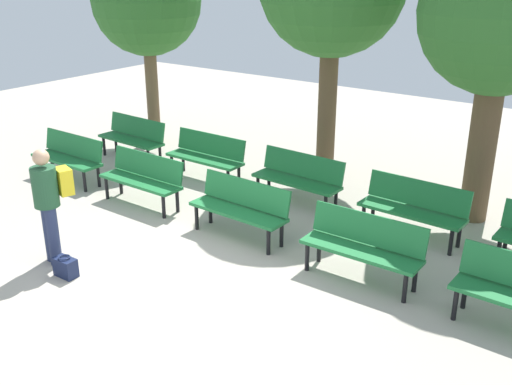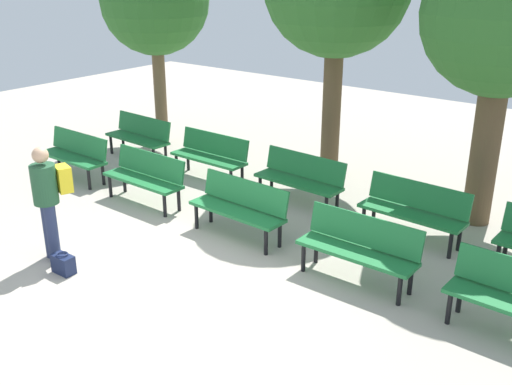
{
  "view_description": "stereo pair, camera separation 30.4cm",
  "coord_description": "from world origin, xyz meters",
  "px_view_note": "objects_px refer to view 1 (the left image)",
  "views": [
    {
      "loc": [
        5.1,
        -5.01,
        3.98
      ],
      "look_at": [
        0.0,
        2.06,
        0.55
      ],
      "focal_mm": 42.03,
      "sensor_mm": 36.0,
      "label": 1
    },
    {
      "loc": [
        5.34,
        -4.82,
        3.98
      ],
      "look_at": [
        0.0,
        2.06,
        0.55
      ],
      "focal_mm": 42.03,
      "sensor_mm": 36.0,
      "label": 2
    }
  ],
  "objects_px": {
    "tree_3": "(147,1)",
    "visitor_with_backpack": "(49,199)",
    "bench_r0_c2": "(241,206)",
    "bench_r1_c0": "(133,136)",
    "bench_r1_c3": "(414,206)",
    "handbag": "(66,267)",
    "bench_r1_c2": "(299,176)",
    "bench_r0_c0": "(69,155)",
    "bench_r0_c3": "(363,244)",
    "bench_r0_c1": "(143,176)",
    "tree_2": "(501,17)",
    "bench_r1_c1": "(207,154)"
  },
  "relations": [
    {
      "from": "bench_r0_c0",
      "to": "visitor_with_backpack",
      "type": "xyz_separation_m",
      "value": [
        2.52,
        -2.23,
        0.43
      ]
    },
    {
      "from": "bench_r0_c0",
      "to": "bench_r1_c3",
      "type": "bearing_deg",
      "value": 13.64
    },
    {
      "from": "bench_r0_c3",
      "to": "bench_r1_c3",
      "type": "distance_m",
      "value": 1.61
    },
    {
      "from": "bench_r0_c1",
      "to": "bench_r1_c3",
      "type": "xyz_separation_m",
      "value": [
        4.24,
        1.46,
        0.0
      ]
    },
    {
      "from": "bench_r1_c0",
      "to": "bench_r1_c2",
      "type": "height_order",
      "value": "same"
    },
    {
      "from": "bench_r0_c2",
      "to": "bench_r1_c1",
      "type": "xyz_separation_m",
      "value": [
        -2.04,
        1.63,
        0.0
      ]
    },
    {
      "from": "bench_r0_c3",
      "to": "tree_2",
      "type": "xyz_separation_m",
      "value": [
        0.58,
        2.85,
        2.67
      ]
    },
    {
      "from": "bench_r1_c2",
      "to": "bench_r1_c3",
      "type": "distance_m",
      "value": 2.1
    },
    {
      "from": "bench_r0_c1",
      "to": "bench_r1_c2",
      "type": "xyz_separation_m",
      "value": [
        2.14,
        1.56,
        0.0
      ]
    },
    {
      "from": "bench_r1_c0",
      "to": "tree_2",
      "type": "height_order",
      "value": "tree_2"
    },
    {
      "from": "bench_r0_c2",
      "to": "bench_r0_c3",
      "type": "distance_m",
      "value": 2.08
    },
    {
      "from": "bench_r0_c0",
      "to": "bench_r0_c2",
      "type": "xyz_separation_m",
      "value": [
        4.12,
        -0.07,
        0.0
      ]
    },
    {
      "from": "bench_r1_c2",
      "to": "handbag",
      "type": "height_order",
      "value": "bench_r1_c2"
    },
    {
      "from": "tree_2",
      "to": "bench_r0_c0",
      "type": "bearing_deg",
      "value": -158.41
    },
    {
      "from": "tree_3",
      "to": "visitor_with_backpack",
      "type": "height_order",
      "value": "tree_3"
    },
    {
      "from": "bench_r1_c1",
      "to": "handbag",
      "type": "height_order",
      "value": "bench_r1_c1"
    },
    {
      "from": "bench_r1_c3",
      "to": "tree_3",
      "type": "height_order",
      "value": "tree_3"
    },
    {
      "from": "tree_2",
      "to": "tree_3",
      "type": "bearing_deg",
      "value": 179.2
    },
    {
      "from": "bench_r1_c1",
      "to": "handbag",
      "type": "distance_m",
      "value": 4.1
    },
    {
      "from": "tree_2",
      "to": "visitor_with_backpack",
      "type": "bearing_deg",
      "value": -130.94
    },
    {
      "from": "visitor_with_backpack",
      "to": "handbag",
      "type": "distance_m",
      "value": 0.94
    },
    {
      "from": "bench_r0_c2",
      "to": "tree_3",
      "type": "xyz_separation_m",
      "value": [
        -4.65,
        2.85,
        2.6
      ]
    },
    {
      "from": "bench_r0_c1",
      "to": "tree_3",
      "type": "xyz_separation_m",
      "value": [
        -2.53,
        2.8,
        2.6
      ]
    },
    {
      "from": "bench_r1_c0",
      "to": "bench_r0_c0",
      "type": "bearing_deg",
      "value": -88.09
    },
    {
      "from": "bench_r0_c1",
      "to": "bench_r0_c3",
      "type": "distance_m",
      "value": 4.21
    },
    {
      "from": "bench_r0_c1",
      "to": "tree_2",
      "type": "xyz_separation_m",
      "value": [
        4.78,
        2.7,
        2.67
      ]
    },
    {
      "from": "bench_r0_c3",
      "to": "bench_r0_c0",
      "type": "bearing_deg",
      "value": 178.41
    },
    {
      "from": "bench_r0_c0",
      "to": "bench_r0_c2",
      "type": "relative_size",
      "value": 0.99
    },
    {
      "from": "bench_r1_c0",
      "to": "bench_r1_c2",
      "type": "relative_size",
      "value": 1.0
    },
    {
      "from": "bench_r0_c1",
      "to": "bench_r0_c2",
      "type": "relative_size",
      "value": 0.99
    },
    {
      "from": "bench_r1_c1",
      "to": "visitor_with_backpack",
      "type": "height_order",
      "value": "visitor_with_backpack"
    },
    {
      "from": "bench_r0_c2",
      "to": "bench_r1_c3",
      "type": "distance_m",
      "value": 2.6
    },
    {
      "from": "bench_r0_c0",
      "to": "bench_r1_c2",
      "type": "xyz_separation_m",
      "value": [
        4.14,
        1.54,
        0.0
      ]
    },
    {
      "from": "tree_2",
      "to": "visitor_with_backpack",
      "type": "height_order",
      "value": "tree_2"
    },
    {
      "from": "handbag",
      "to": "bench_r0_c0",
      "type": "bearing_deg",
      "value": 140.73
    },
    {
      "from": "bench_r0_c1",
      "to": "tree_3",
      "type": "bearing_deg",
      "value": 133.01
    },
    {
      "from": "bench_r0_c2",
      "to": "bench_r1_c1",
      "type": "relative_size",
      "value": 1.01
    },
    {
      "from": "bench_r0_c0",
      "to": "bench_r1_c0",
      "type": "relative_size",
      "value": 0.99
    },
    {
      "from": "bench_r0_c0",
      "to": "handbag",
      "type": "height_order",
      "value": "bench_r0_c0"
    },
    {
      "from": "bench_r0_c2",
      "to": "bench_r1_c0",
      "type": "height_order",
      "value": "same"
    },
    {
      "from": "bench_r0_c0",
      "to": "bench_r1_c3",
      "type": "xyz_separation_m",
      "value": [
        6.24,
        1.44,
        0.0
      ]
    },
    {
      "from": "tree_2",
      "to": "tree_3",
      "type": "relative_size",
      "value": 1.03
    },
    {
      "from": "bench_r0_c1",
      "to": "handbag",
      "type": "relative_size",
      "value": 4.98
    },
    {
      "from": "bench_r1_c3",
      "to": "handbag",
      "type": "height_order",
      "value": "bench_r1_c3"
    },
    {
      "from": "bench_r1_c1",
      "to": "tree_2",
      "type": "height_order",
      "value": "tree_2"
    },
    {
      "from": "visitor_with_backpack",
      "to": "tree_2",
      "type": "bearing_deg",
      "value": -113.14
    },
    {
      "from": "bench_r0_c2",
      "to": "tree_3",
      "type": "distance_m",
      "value": 6.05
    },
    {
      "from": "visitor_with_backpack",
      "to": "bench_r0_c3",
      "type": "bearing_deg",
      "value": -132.92
    },
    {
      "from": "bench_r0_c1",
      "to": "visitor_with_backpack",
      "type": "distance_m",
      "value": 2.31
    },
    {
      "from": "tree_2",
      "to": "handbag",
      "type": "distance_m",
      "value": 7.06
    }
  ]
}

